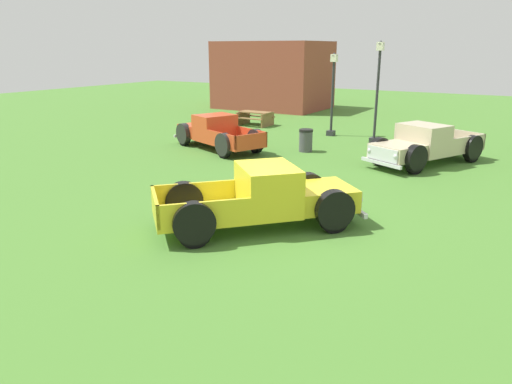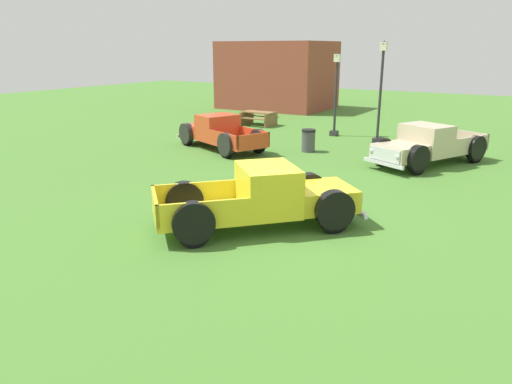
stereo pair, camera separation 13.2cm
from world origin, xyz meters
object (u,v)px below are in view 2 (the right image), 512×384
Objects in this scene: pickup_truck_foreground at (270,198)px; lamp_post_near at (336,93)px; lamp_post_far at (381,91)px; pickup_truck_behind_right at (217,132)px; trash_can at (308,140)px; picnic_table at (259,117)px; pickup_truck_behind_left at (424,146)px.

pickup_truck_foreground is 1.20× the size of lamp_post_near.
pickup_truck_behind_right is at bearing -139.97° from lamp_post_far.
lamp_post_far is (-1.16, 11.87, 1.65)m from pickup_truck_foreground.
trash_can is at bearing 20.42° from pickup_truck_behind_right.
pickup_truck_foreground is at bearing -74.04° from lamp_post_near.
lamp_post_near is at bearing -9.85° from picnic_table.
lamp_post_near is 2.21× the size of picnic_table.
pickup_truck_behind_right is 6.56m from lamp_post_near.
pickup_truck_behind_right is at bearing -170.36° from pickup_truck_behind_left.
pickup_truck_behind_right is 1.27× the size of lamp_post_near.
pickup_truck_foreground is 1.06× the size of lamp_post_far.
lamp_post_near is 5.28m from picnic_table.
pickup_truck_behind_right reaches higher than picnic_table.
lamp_post_far is at bearing -18.43° from lamp_post_near.
trash_can reaches higher than picnic_table.
pickup_truck_behind_right is 5.36× the size of trash_can.
pickup_truck_foreground is at bearing -101.00° from pickup_truck_behind_left.
lamp_post_near is at bearing 97.81° from trash_can.
lamp_post_near is at bearing 60.30° from pickup_truck_behind_right.
lamp_post_near is (-5.30, 4.12, 1.38)m from pickup_truck_behind_left.
lamp_post_near reaches higher than trash_can.
pickup_truck_behind_left reaches higher than trash_can.
trash_can is (0.57, -4.17, -1.62)m from lamp_post_near.
pickup_truck_behind_right is 6.67m from picnic_table.
lamp_post_far is (2.47, -0.82, 0.28)m from lamp_post_near.
trash_can is (5.53, -5.03, -0.01)m from picnic_table.
lamp_post_far reaches higher than trash_can.
lamp_post_far is 4.29m from trash_can.
pickup_truck_behind_left is at bearing 79.00° from pickup_truck_foreground.
pickup_truck_foreground is 9.06m from trash_can.
picnic_table is at bearing 137.69° from trash_can.
trash_can is at bearing -42.31° from picnic_table.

